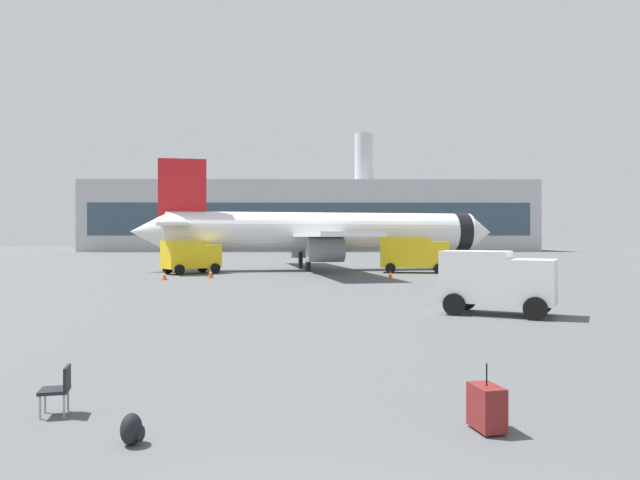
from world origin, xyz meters
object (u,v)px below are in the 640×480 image
Objects in this scene: airplane_at_gate at (322,232)px; rolling_suitcase at (487,407)px; traveller_backpack at (132,430)px; safety_cone_near at (211,273)px; safety_cone_far at (390,275)px; cargo_van at (496,279)px; gate_chair at (59,387)px; service_truck at (191,255)px; fuel_truck at (413,253)px; safety_cone_mid at (164,275)px.

airplane_at_gate is 46.71m from rolling_suitcase.
traveller_backpack is at bearing -94.47° from airplane_at_gate.
safety_cone_near is 1.06× the size of safety_cone_far.
cargo_van reaches higher than gate_chair.
airplane_at_gate is 33.28m from cargo_van.
fuel_truck is at bearing 3.70° from service_truck.
safety_cone_mid is at bearing -132.53° from airplane_at_gate.
safety_cone_far is (16.47, -7.01, -1.26)m from service_truck.
safety_cone_near is at bearing 125.82° from cargo_van.
fuel_truck is (8.11, -4.51, -1.88)m from airplane_at_gate.
safety_cone_far is at bearing 84.85° from rolling_suitcase.
safety_cone_near is 0.69× the size of rolling_suitcase.
rolling_suitcase is (13.85, -33.51, 0.04)m from safety_cone_mid.
safety_cone_near is at bearing -158.52° from fuel_truck.
airplane_at_gate is 47.29× the size of safety_cone_near.
service_truck is 5.95× the size of gate_chair.
safety_cone_mid is at bearing -156.94° from fuel_truck.
safety_cone_near is (2.68, -5.41, -1.23)m from service_truck.
airplane_at_gate is 41.49× the size of gate_chair.
cargo_van is at bearing 47.47° from gate_chair.
rolling_suitcase is 1.28× the size of gate_chair.
gate_chair is (6.11, -39.85, -1.11)m from service_truck.
cargo_van reaches higher than traveller_backpack.
safety_cone_mid is 16.89m from safety_cone_far.
service_truck is 19.70m from fuel_truck.
gate_chair reaches higher than safety_cone_far.
rolling_suitcase is (-4.67, -14.01, -1.06)m from cargo_van.
airplane_at_gate is 18.02m from safety_cone_mid.
rolling_suitcase is (10.75, -35.37, 0.02)m from safety_cone_near.
traveller_backpack is (-11.79, -42.60, -1.54)m from fuel_truck.
cargo_van is 6.40× the size of safety_cone_near.
cargo_van is 6.79× the size of safety_cone_far.
rolling_suitcase is at bearing -87.70° from airplane_at_gate.
rolling_suitcase is at bearing 5.60° from traveller_backpack.
airplane_at_gate is at bearing 92.30° from rolling_suitcase.
safety_cone_near is (-15.42, 21.37, -1.08)m from cargo_van.
cargo_van is 5.61× the size of gate_chair.
gate_chair is (-7.31, 0.94, 0.11)m from rolling_suitcase.
service_truck is 6.79× the size of safety_cone_near.
airplane_at_gate reaches higher than traveller_backpack.
safety_cone_far is 1.48× the size of traveller_backpack.
airplane_at_gate is at bearing 51.58° from safety_cone_near.
airplane_at_gate is 50.60× the size of safety_cone_mid.
safety_cone_near reaches higher than safety_cone_mid.
safety_cone_far is 35.38m from traveller_backpack.
airplane_at_gate is at bearing 47.47° from safety_cone_mid.
safety_cone_near is at bearing -63.67° from service_truck.
traveller_backpack is at bearing -79.22° from service_truck.
traveller_backpack is (-8.60, -34.32, -0.12)m from safety_cone_far.
service_truck reaches higher than traveller_backpack.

